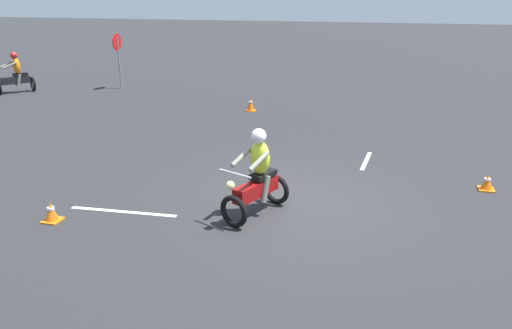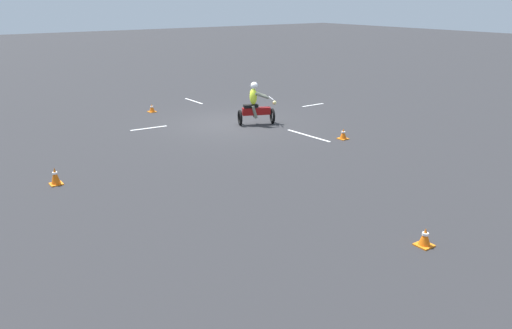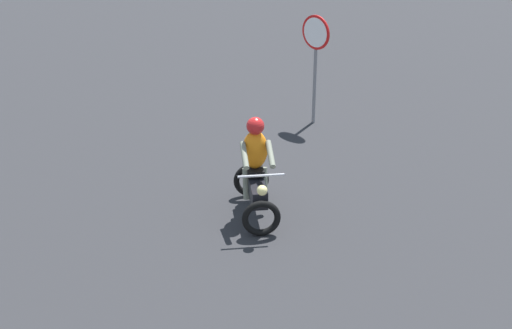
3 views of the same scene
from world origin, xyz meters
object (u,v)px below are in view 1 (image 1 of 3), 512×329
object	(u,v)px
motorcycle_rider_background	(16,75)
stop_sign	(118,50)
traffic_cone_near_left	(51,212)
traffic_cone_near_right	(251,104)
traffic_cone_far_center	(487,182)
motorcycle_rider_foreground	(257,178)

from	to	relation	value
motorcycle_rider_background	stop_sign	world-z (taller)	stop_sign
traffic_cone_near_left	traffic_cone_near_right	world-z (taller)	traffic_cone_near_right
traffic_cone_near_right	motorcycle_rider_background	bearing A→B (deg)	85.91
traffic_cone_near_left	traffic_cone_far_center	distance (m)	8.75
motorcycle_rider_foreground	motorcycle_rider_background	distance (m)	15.36
motorcycle_rider_foreground	traffic_cone_far_center	bearing A→B (deg)	-128.67
motorcycle_rider_foreground	stop_sign	size ratio (longest dim) A/B	0.72
motorcycle_rider_foreground	stop_sign	world-z (taller)	stop_sign
stop_sign	traffic_cone_far_center	xyz separation A→B (m)	(-8.44, -13.28, -1.47)
traffic_cone_near_left	traffic_cone_near_right	bearing A→B (deg)	-7.13
traffic_cone_near_right	motorcycle_rider_foreground	bearing A→B (deg)	-163.81
motorcycle_rider_background	traffic_cone_far_center	bearing A→B (deg)	-163.25
motorcycle_rider_foreground	traffic_cone_near_right	distance (m)	8.53
stop_sign	traffic_cone_far_center	world-z (taller)	stop_sign
stop_sign	traffic_cone_near_right	xyz separation A→B (m)	(-2.66, -6.51, -1.40)
stop_sign	traffic_cone_far_center	size ratio (longest dim) A/B	6.58
traffic_cone_far_center	motorcycle_rider_foreground	bearing A→B (deg)	118.64
stop_sign	traffic_cone_near_right	world-z (taller)	stop_sign
motorcycle_rider_background	stop_sign	xyz separation A→B (m)	(1.94, -3.64, 0.91)
motorcycle_rider_background	stop_sign	size ratio (longest dim) A/B	0.72
motorcycle_rider_foreground	stop_sign	bearing A→B (deg)	-27.95
traffic_cone_near_right	traffic_cone_far_center	bearing A→B (deg)	-130.47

